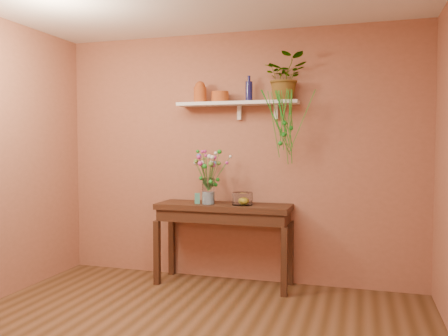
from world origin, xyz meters
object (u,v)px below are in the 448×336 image
object	(u,v)px
blue_bottle	(249,91)
glass_bowl	(242,199)
terracotta_jug	(200,92)
spider_plant	(285,77)
sideboard	(224,216)
glass_vase	(208,193)
bouquet	(208,165)

from	to	relation	value
blue_bottle	glass_bowl	world-z (taller)	blue_bottle
terracotta_jug	spider_plant	distance (m)	0.93
sideboard	glass_vase	world-z (taller)	glass_vase
glass_bowl	bouquet	bearing A→B (deg)	-174.81
spider_plant	terracotta_jug	bearing A→B (deg)	-177.28
blue_bottle	terracotta_jug	bearing A→B (deg)	-174.71
terracotta_jug	glass_bowl	world-z (taller)	terracotta_jug
glass_vase	terracotta_jug	bearing A→B (deg)	133.32
terracotta_jug	blue_bottle	distance (m)	0.53
blue_bottle	glass_vase	size ratio (longest dim) A/B	0.99
terracotta_jug	blue_bottle	size ratio (longest dim) A/B	0.84
blue_bottle	glass_bowl	xyz separation A→B (m)	(-0.03, -0.16, -1.13)
terracotta_jug	sideboard	bearing A→B (deg)	-17.55
spider_plant	bouquet	distance (m)	1.21
glass_vase	glass_bowl	bearing A→B (deg)	5.76
terracotta_jug	bouquet	bearing A→B (deg)	-45.77
spider_plant	glass_bowl	bearing A→B (deg)	-159.13
terracotta_jug	bouquet	xyz separation A→B (m)	(0.14, -0.15, -0.78)
blue_bottle	bouquet	world-z (taller)	blue_bottle
sideboard	glass_vase	bearing A→B (deg)	-158.72
blue_bottle	spider_plant	distance (m)	0.41
sideboard	bouquet	size ratio (longest dim) A/B	3.28
spider_plant	glass_vase	bearing A→B (deg)	-165.90
blue_bottle	sideboard	bearing A→B (deg)	-149.17
sideboard	terracotta_jug	size ratio (longest dim) A/B	6.23
blue_bottle	glass_bowl	bearing A→B (deg)	-99.70
bouquet	glass_bowl	size ratio (longest dim) A/B	2.00
sideboard	bouquet	xyz separation A→B (m)	(-0.15, -0.05, 0.53)
terracotta_jug	blue_bottle	world-z (taller)	blue_bottle
bouquet	glass_vase	bearing A→B (deg)	-106.12
bouquet	spider_plant	bearing A→B (deg)	13.86
bouquet	glass_bowl	xyz separation A→B (m)	(0.36, 0.03, -0.35)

